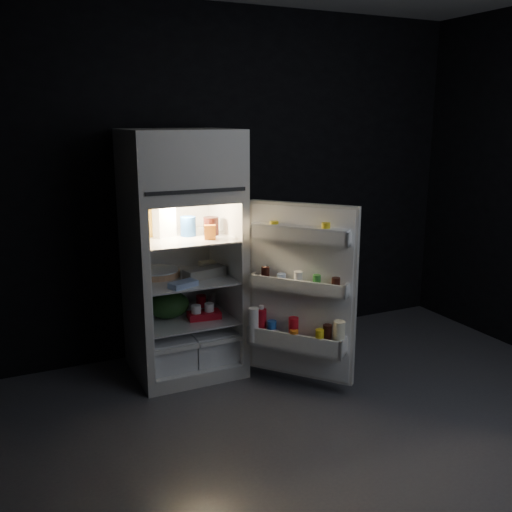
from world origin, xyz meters
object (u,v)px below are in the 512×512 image
yogurt_tray (204,315)px  egg_carton (205,272)px  milk_jug (161,220)px  fridge_door (300,295)px  refrigerator (181,245)px

yogurt_tray → egg_carton: bearing=63.4°
milk_jug → yogurt_tray: 0.76m
yogurt_tray → fridge_door: bearing=-39.5°
fridge_door → milk_jug: size_ratio=5.08×
refrigerator → fridge_door: (0.62, -0.66, -0.27)m
refrigerator → yogurt_tray: 0.54m
yogurt_tray → refrigerator: bearing=134.5°
refrigerator → egg_carton: bearing=-36.6°
refrigerator → milk_jug: size_ratio=7.42×
refrigerator → yogurt_tray: bearing=-51.9°
egg_carton → yogurt_tray: egg_carton is taller
fridge_door → yogurt_tray: (-0.50, 0.52, -0.23)m
refrigerator → milk_jug: bearing=158.4°
refrigerator → milk_jug: 0.23m
egg_carton → yogurt_tray: 0.31m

